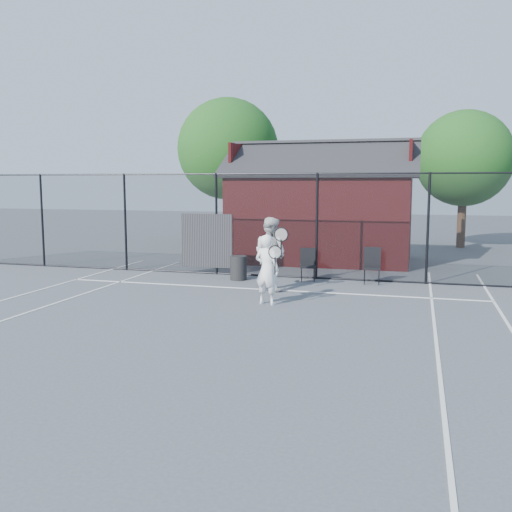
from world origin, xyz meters
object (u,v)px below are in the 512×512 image
(player_front, at_px, (267,269))
(chair_left, at_px, (308,265))
(clubhouse, at_px, (322,215))
(chair_right, at_px, (372,266))
(waste_bin, at_px, (238,268))
(player_back, at_px, (270,254))

(player_front, distance_m, chair_left, 3.31)
(clubhouse, xyz_separation_m, chair_left, (0.33, -4.40, -1.16))
(chair_right, height_order, waste_bin, chair_right)
(chair_left, distance_m, chair_right, 1.75)
(clubhouse, bearing_deg, waste_bin, -108.22)
(player_front, bearing_deg, clubhouse, 90.16)
(waste_bin, bearing_deg, clubhouse, 71.78)
(chair_left, relative_size, chair_right, 0.92)
(waste_bin, bearing_deg, chair_right, 5.95)
(player_front, xyz_separation_m, chair_left, (0.31, 3.28, -0.35))
(clubhouse, distance_m, chair_left, 4.56)
(player_front, relative_size, chair_right, 1.65)
(player_front, bearing_deg, chair_right, 57.82)
(player_front, xyz_separation_m, chair_right, (2.06, 3.28, -0.32))
(chair_right, bearing_deg, player_front, -126.14)
(chair_left, relative_size, waste_bin, 1.31)
(waste_bin, bearing_deg, player_back, -44.55)
(waste_bin, bearing_deg, player_front, -61.20)
(chair_left, height_order, waste_bin, chair_left)
(player_front, distance_m, waste_bin, 3.34)
(chair_left, bearing_deg, waste_bin, 179.00)
(chair_left, bearing_deg, player_front, -107.73)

